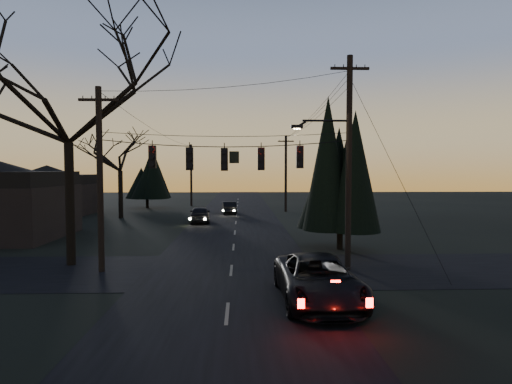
{
  "coord_description": "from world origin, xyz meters",
  "views": [
    {
      "loc": [
        0.46,
        -9.82,
        4.73
      ],
      "look_at": [
        1.15,
        9.74,
        3.7
      ],
      "focal_mm": 30.0,
      "sensor_mm": 36.0,
      "label": 1
    }
  ],
  "objects_px": {
    "bare_tree_left": "(67,93)",
    "evergreen_right": "(340,173)",
    "utility_pole_far_r": "(286,212)",
    "suv_near": "(318,280)",
    "sedan_oncoming_b": "(229,208)",
    "utility_pole_right": "(348,270)",
    "utility_pole_left": "(102,272)",
    "sedan_oncoming_a": "(200,214)",
    "utility_pole_far_l": "(191,206)"
  },
  "relations": [
    {
      "from": "bare_tree_left",
      "to": "sedan_oncoming_a",
      "type": "relative_size",
      "value": 2.79
    },
    {
      "from": "evergreen_right",
      "to": "suv_near",
      "type": "height_order",
      "value": "evergreen_right"
    },
    {
      "from": "evergreen_right",
      "to": "suv_near",
      "type": "bearing_deg",
      "value": -107.28
    },
    {
      "from": "utility_pole_far_l",
      "to": "bare_tree_left",
      "type": "xyz_separation_m",
      "value": [
        -1.98,
        -34.5,
        8.48
      ]
    },
    {
      "from": "evergreen_right",
      "to": "suv_near",
      "type": "xyz_separation_m",
      "value": [
        -3.14,
        -10.08,
        -3.7
      ]
    },
    {
      "from": "utility_pole_far_r",
      "to": "suv_near",
      "type": "distance_m",
      "value": 32.96
    },
    {
      "from": "suv_near",
      "to": "sedan_oncoming_b",
      "type": "relative_size",
      "value": 1.47
    },
    {
      "from": "bare_tree_left",
      "to": "sedan_oncoming_a",
      "type": "height_order",
      "value": "bare_tree_left"
    },
    {
      "from": "utility_pole_right",
      "to": "bare_tree_left",
      "type": "bearing_deg",
      "value": 173.65
    },
    {
      "from": "utility_pole_right",
      "to": "bare_tree_left",
      "type": "height_order",
      "value": "bare_tree_left"
    },
    {
      "from": "utility_pole_far_r",
      "to": "sedan_oncoming_b",
      "type": "bearing_deg",
      "value": -162.01
    },
    {
      "from": "utility_pole_far_r",
      "to": "bare_tree_left",
      "type": "relative_size",
      "value": 0.7
    },
    {
      "from": "utility_pole_right",
      "to": "evergreen_right",
      "type": "height_order",
      "value": "evergreen_right"
    },
    {
      "from": "utility_pole_right",
      "to": "utility_pole_left",
      "type": "relative_size",
      "value": 1.18
    },
    {
      "from": "utility_pole_left",
      "to": "suv_near",
      "type": "height_order",
      "value": "utility_pole_left"
    },
    {
      "from": "utility_pole_right",
      "to": "sedan_oncoming_a",
      "type": "bearing_deg",
      "value": 115.53
    },
    {
      "from": "bare_tree_left",
      "to": "evergreen_right",
      "type": "distance_m",
      "value": 15.31
    },
    {
      "from": "sedan_oncoming_b",
      "to": "suv_near",
      "type": "bearing_deg",
      "value": 92.15
    },
    {
      "from": "utility_pole_left",
      "to": "sedan_oncoming_a",
      "type": "bearing_deg",
      "value": 81.26
    },
    {
      "from": "utility_pole_far_r",
      "to": "bare_tree_left",
      "type": "xyz_separation_m",
      "value": [
        -13.48,
        -26.5,
        8.48
      ]
    },
    {
      "from": "sedan_oncoming_b",
      "to": "utility_pole_far_l",
      "type": "bearing_deg",
      "value": -67.87
    },
    {
      "from": "sedan_oncoming_b",
      "to": "sedan_oncoming_a",
      "type": "bearing_deg",
      "value": 67.52
    },
    {
      "from": "bare_tree_left",
      "to": "suv_near",
      "type": "distance_m",
      "value": 14.98
    },
    {
      "from": "bare_tree_left",
      "to": "utility_pole_right",
      "type": "bearing_deg",
      "value": -6.35
    },
    {
      "from": "utility_pole_left",
      "to": "utility_pole_right",
      "type": "bearing_deg",
      "value": 0.0
    },
    {
      "from": "suv_near",
      "to": "utility_pole_left",
      "type": "bearing_deg",
      "value": 150.71
    },
    {
      "from": "utility_pole_far_r",
      "to": "evergreen_right",
      "type": "height_order",
      "value": "evergreen_right"
    },
    {
      "from": "utility_pole_right",
      "to": "utility_pole_far_l",
      "type": "bearing_deg",
      "value": 107.72
    },
    {
      "from": "suv_near",
      "to": "evergreen_right",
      "type": "bearing_deg",
      "value": 71.33
    },
    {
      "from": "bare_tree_left",
      "to": "sedan_oncoming_a",
      "type": "bearing_deg",
      "value": 74.05
    },
    {
      "from": "bare_tree_left",
      "to": "utility_pole_far_r",
      "type": "bearing_deg",
      "value": 63.05
    },
    {
      "from": "utility_pole_far_r",
      "to": "sedan_oncoming_a",
      "type": "relative_size",
      "value": 1.96
    },
    {
      "from": "utility_pole_far_r",
      "to": "evergreen_right",
      "type": "xyz_separation_m",
      "value": [
        0.84,
        -22.79,
        4.5
      ]
    },
    {
      "from": "sedan_oncoming_b",
      "to": "utility_pole_far_r",
      "type": "bearing_deg",
      "value": -167.25
    },
    {
      "from": "suv_near",
      "to": "sedan_oncoming_a",
      "type": "relative_size",
      "value": 1.33
    },
    {
      "from": "utility_pole_right",
      "to": "utility_pole_far_r",
      "type": "bearing_deg",
      "value": 90.0
    },
    {
      "from": "sedan_oncoming_a",
      "to": "evergreen_right",
      "type": "bearing_deg",
      "value": 121.86
    },
    {
      "from": "utility_pole_left",
      "to": "bare_tree_left",
      "type": "height_order",
      "value": "bare_tree_left"
    },
    {
      "from": "utility_pole_right",
      "to": "bare_tree_left",
      "type": "distance_m",
      "value": 15.99
    },
    {
      "from": "evergreen_right",
      "to": "sedan_oncoming_b",
      "type": "distance_m",
      "value": 22.27
    },
    {
      "from": "bare_tree_left",
      "to": "suv_near",
      "type": "bearing_deg",
      "value": -29.68
    },
    {
      "from": "utility_pole_right",
      "to": "sedan_oncoming_a",
      "type": "relative_size",
      "value": 2.3
    },
    {
      "from": "utility_pole_far_l",
      "to": "sedan_oncoming_b",
      "type": "distance_m",
      "value": 11.33
    },
    {
      "from": "utility_pole_right",
      "to": "sedan_oncoming_a",
      "type": "distance_m",
      "value": 20.2
    },
    {
      "from": "utility_pole_far_l",
      "to": "bare_tree_left",
      "type": "distance_m",
      "value": 35.58
    },
    {
      "from": "sedan_oncoming_b",
      "to": "utility_pole_right",
      "type": "bearing_deg",
      "value": 98.4
    },
    {
      "from": "utility_pole_far_r",
      "to": "sedan_oncoming_a",
      "type": "height_order",
      "value": "utility_pole_far_r"
    },
    {
      "from": "utility_pole_right",
      "to": "sedan_oncoming_b",
      "type": "relative_size",
      "value": 2.53
    },
    {
      "from": "evergreen_right",
      "to": "utility_pole_left",
      "type": "bearing_deg",
      "value": -157.1
    },
    {
      "from": "utility_pole_far_r",
      "to": "sedan_oncoming_b",
      "type": "xyz_separation_m",
      "value": [
        -6.3,
        -2.05,
        0.65
      ]
    }
  ]
}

